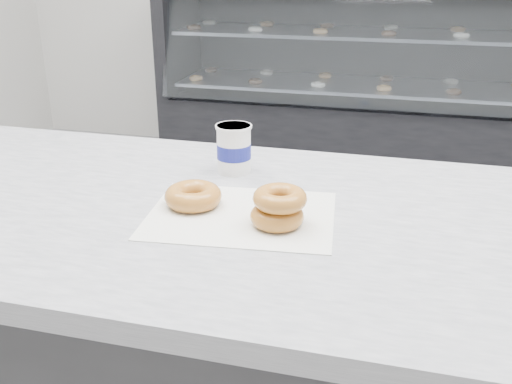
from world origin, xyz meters
TOP-DOWN VIEW (x-y plane):
  - ground at (0.00, 0.00)m, footprint 5.00×5.00m
  - display_case at (0.00, 2.12)m, footprint 2.40×0.74m
  - wax_paper at (0.04, -0.62)m, footprint 0.36×0.29m
  - donut_single at (-0.06, -0.61)m, footprint 0.14×0.14m
  - donut_stack at (0.12, -0.65)m, footprint 0.14×0.14m
  - coffee_cup at (-0.03, -0.41)m, footprint 0.09×0.09m

SIDE VIEW (x-z plane):
  - ground at x=0.00m, z-range 0.00..0.00m
  - display_case at x=0.00m, z-range -0.13..1.12m
  - wax_paper at x=0.04m, z-range 0.90..0.90m
  - donut_single at x=-0.06m, z-range 0.90..0.94m
  - donut_stack at x=0.12m, z-range 0.90..0.97m
  - coffee_cup at x=-0.03m, z-range 0.90..1.01m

